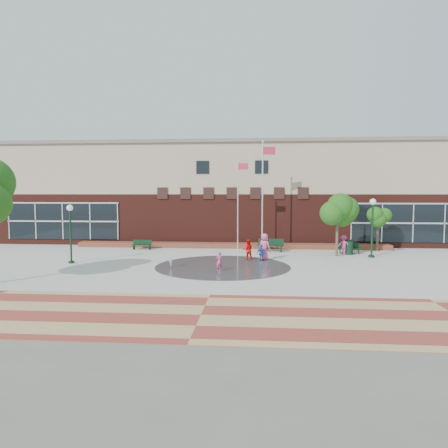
# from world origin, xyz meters

# --- Properties ---
(ground) EXTENTS (120.00, 120.00, 0.00)m
(ground) POSITION_xyz_m (0.00, 0.00, 0.00)
(ground) COLOR #666056
(ground) RESTS_ON ground
(plaza_concrete) EXTENTS (46.00, 18.00, 0.01)m
(plaza_concrete) POSITION_xyz_m (0.00, 4.00, 0.00)
(plaza_concrete) COLOR #A8A8A0
(plaza_concrete) RESTS_ON ground
(paver_band) EXTENTS (46.00, 6.00, 0.01)m
(paver_band) POSITION_xyz_m (0.00, -7.00, 0.00)
(paver_band) COLOR brown
(paver_band) RESTS_ON ground
(splash_pad) EXTENTS (8.40, 8.40, 0.01)m
(splash_pad) POSITION_xyz_m (0.00, 3.00, 0.00)
(splash_pad) COLOR #383A3D
(splash_pad) RESTS_ON ground
(library_building) EXTENTS (44.40, 10.40, 9.20)m
(library_building) POSITION_xyz_m (0.00, 17.48, 4.64)
(library_building) COLOR #4F1E18
(library_building) RESTS_ON ground
(flower_bed) EXTENTS (26.00, 1.20, 0.40)m
(flower_bed) POSITION_xyz_m (0.00, 11.60, 0.00)
(flower_bed) COLOR #A6102E
(flower_bed) RESTS_ON ground
(flagpole_left) EXTENTS (0.85, 0.14, 7.23)m
(flagpole_left) POSITION_xyz_m (0.72, 8.63, 4.02)
(flagpole_left) COLOR silver
(flagpole_left) RESTS_ON ground
(flagpole_right) EXTENTS (1.05, 0.26, 8.62)m
(flagpole_right) POSITION_xyz_m (2.59, 9.38, 4.82)
(flagpole_right) COLOR silver
(flagpole_right) RESTS_ON ground
(lamp_left) EXTENTS (0.41, 0.41, 3.84)m
(lamp_left) POSITION_xyz_m (-9.96, 3.39, 2.39)
(lamp_left) COLOR black
(lamp_left) RESTS_ON ground
(lamp_right) EXTENTS (0.44, 0.44, 4.20)m
(lamp_right) POSITION_xyz_m (10.28, 7.37, 2.61)
(lamp_right) COLOR black
(lamp_right) RESTS_ON ground
(bench_left) EXTENTS (1.59, 0.49, 0.79)m
(bench_left) POSITION_xyz_m (-7.19, 10.03, 0.26)
(bench_left) COLOR black
(bench_left) RESTS_ON ground
(bench_mid) EXTENTS (2.07, 0.92, 1.01)m
(bench_mid) POSITION_xyz_m (3.20, 9.71, 0.33)
(bench_mid) COLOR black
(bench_mid) RESTS_ON ground
(bench_right) EXTENTS (1.66, 0.65, 0.81)m
(bench_right) POSITION_xyz_m (9.12, 9.12, 0.26)
(bench_right) COLOR black
(bench_right) RESTS_ON ground
(trash_can) EXTENTS (0.67, 0.67, 1.10)m
(trash_can) POSITION_xyz_m (8.97, 8.64, 0.56)
(trash_can) COLOR black
(trash_can) RESTS_ON ground
(tree_mid) EXTENTS (2.70, 2.70, 4.55)m
(tree_mid) POSITION_xyz_m (7.91, 7.71, 3.32)
(tree_mid) COLOR #42392A
(tree_mid) RESTS_ON ground
(tree_small_right) EXTENTS (2.02, 2.02, 3.46)m
(tree_small_right) POSITION_xyz_m (11.61, 10.59, 2.53)
(tree_small_right) COLOR #42392A
(tree_small_right) RESTS_ON ground
(water_jet_a) EXTENTS (0.41, 0.41, 0.80)m
(water_jet_a) POSITION_xyz_m (-3.15, 2.32, 0.00)
(water_jet_a) COLOR white
(water_jet_a) RESTS_ON ground
(water_jet_b) EXTENTS (0.18, 0.18, 0.40)m
(water_jet_b) POSITION_xyz_m (-0.14, 2.28, 0.00)
(water_jet_b) COLOR white
(water_jet_b) RESTS_ON ground
(child_splash) EXTENTS (0.50, 0.43, 1.17)m
(child_splash) POSITION_xyz_m (-0.09, 1.52, 0.59)
(child_splash) COLOR #C34575
(child_splash) RESTS_ON ground
(adult_red) EXTENTS (0.79, 0.66, 1.46)m
(adult_red) POSITION_xyz_m (1.52, 5.50, 0.73)
(adult_red) COLOR red
(adult_red) RESTS_ON ground
(adult_pink) EXTENTS (1.08, 0.99, 1.85)m
(adult_pink) POSITION_xyz_m (2.63, 5.63, 0.92)
(adult_pink) COLOR #E25384
(adult_pink) RESTS_ON ground
(child_blue) EXTENTS (0.72, 0.57, 1.14)m
(child_blue) POSITION_xyz_m (2.43, 5.09, 0.57)
(child_blue) COLOR #1C54AD
(child_blue) RESTS_ON ground
(person_bench) EXTENTS (0.98, 0.58, 1.49)m
(person_bench) POSITION_xyz_m (8.56, 8.46, 0.75)
(person_bench) COLOR #C7397D
(person_bench) RESTS_ON ground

